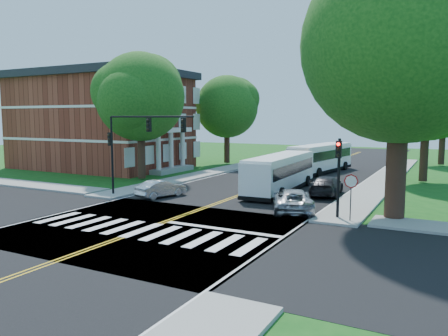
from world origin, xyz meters
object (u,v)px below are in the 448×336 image
Objects in this scene: hatchback at (161,189)px; suv at (293,200)px; bus_lead at (280,172)px; dark_sedan at (326,186)px; signal_ne at (339,167)px; bus_follow at (321,158)px; signal_nw at (136,136)px.

suv is (9.92, -0.17, 0.07)m from hatchback.
dark_sedan is (3.59, 0.03, -0.78)m from bus_lead.
signal_ne is 21.51m from bus_follow.
bus_follow is 2.31× the size of suv.
signal_nw is 14.19m from dark_sedan.
signal_nw is 1.44× the size of suv.
signal_nw reaches higher than suv.
bus_lead is at bearing -5.02° from dark_sedan.
dark_sedan is at bearing 114.78° from bus_follow.
bus_follow reaches higher than hatchback.
bus_follow is at bearing 107.79° from signal_ne.
hatchback is 12.08m from dark_sedan.
signal_nw is at bearing -17.00° from suv.
suv is at bearing 114.60° from bus_lead.
signal_nw reaches higher than bus_lead.
signal_ne is at bearing 103.44° from dark_sedan.
hatchback is (-6.67, -6.35, -0.86)m from bus_lead.
bus_lead is 12.99m from bus_follow.
bus_lead is at bearing 99.43° from bus_follow.
signal_nw is 1.90× the size of hatchback.
signal_ne is 0.38× the size of bus_follow.
signal_ne is 1.17× the size of hatchback.
bus_follow is at bearing 69.86° from signal_nw.
signal_ne is 3.81m from suv.
signal_ne reaches higher than hatchback.
signal_nw is 1.62× the size of signal_ne.
bus_lead is (7.89, 7.46, -2.89)m from signal_nw.
dark_sedan is (3.98, -12.95, -0.84)m from bus_follow.
suv is (3.25, -6.52, -0.79)m from bus_lead.
bus_lead is at bearing 129.60° from signal_ne.
bus_follow reaches higher than suv.
signal_ne is at bearing 127.71° from bus_lead.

